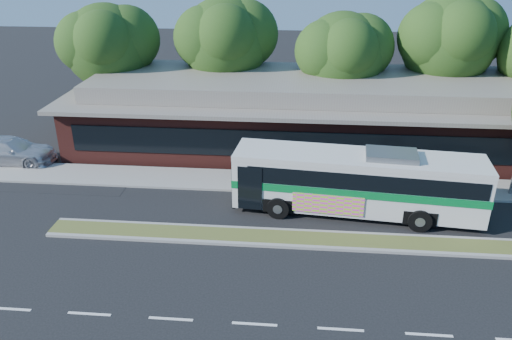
# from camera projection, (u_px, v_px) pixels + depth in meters

# --- Properties ---
(ground) EXTENTS (120.00, 120.00, 0.00)m
(ground) POSITION_uv_depth(u_px,v_px,m) (333.00, 249.00, 21.81)
(ground) COLOR black
(ground) RESTS_ON ground
(median_strip) EXTENTS (26.00, 1.10, 0.15)m
(median_strip) POSITION_uv_depth(u_px,v_px,m) (333.00, 240.00, 22.32)
(median_strip) COLOR #505624
(median_strip) RESTS_ON ground
(sidewalk) EXTENTS (44.00, 2.60, 0.12)m
(sidewalk) POSITION_uv_depth(u_px,v_px,m) (327.00, 184.00, 27.59)
(sidewalk) COLOR gray
(sidewalk) RESTS_ON ground
(parking_lot) EXTENTS (14.00, 12.00, 0.01)m
(parking_lot) POSITION_uv_depth(u_px,v_px,m) (46.00, 149.00, 32.32)
(parking_lot) COLOR black
(parking_lot) RESTS_ON ground
(plaza_building) EXTENTS (33.20, 11.20, 4.45)m
(plaza_building) POSITION_uv_depth(u_px,v_px,m) (325.00, 112.00, 32.70)
(plaza_building) COLOR #551F1A
(plaza_building) RESTS_ON ground
(tree_bg_a) EXTENTS (6.47, 5.80, 8.63)m
(tree_bg_a) POSITION_uv_depth(u_px,v_px,m) (114.00, 44.00, 34.27)
(tree_bg_a) COLOR black
(tree_bg_a) RESTS_ON ground
(tree_bg_b) EXTENTS (6.69, 6.00, 9.00)m
(tree_bg_b) POSITION_uv_depth(u_px,v_px,m) (231.00, 39.00, 34.42)
(tree_bg_b) COLOR black
(tree_bg_b) RESTS_ON ground
(tree_bg_c) EXTENTS (6.24, 5.60, 8.26)m
(tree_bg_c) POSITION_uv_depth(u_px,v_px,m) (348.00, 52.00, 33.09)
(tree_bg_c) COLOR black
(tree_bg_c) RESTS_ON ground
(tree_bg_d) EXTENTS (6.91, 6.20, 9.37)m
(tree_bg_d) POSITION_uv_depth(u_px,v_px,m) (455.00, 39.00, 33.10)
(tree_bg_d) COLOR black
(tree_bg_d) RESTS_ON ground
(transit_bus) EXTENTS (12.09, 3.70, 3.34)m
(transit_bus) POSITION_uv_depth(u_px,v_px,m) (358.00, 178.00, 24.04)
(transit_bus) COLOR silver
(transit_bus) RESTS_ON ground
(sedan) EXTENTS (5.45, 2.26, 1.57)m
(sedan) POSITION_uv_depth(u_px,v_px,m) (10.00, 151.00, 30.08)
(sedan) COLOR #B7B8BF
(sedan) RESTS_ON ground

